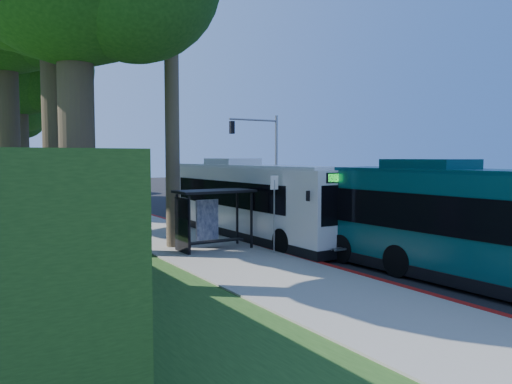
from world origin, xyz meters
TOP-DOWN VIEW (x-y plane):
  - ground at (0.00, 0.00)m, footprint 140.00×140.00m
  - sidewalk at (-7.30, 0.00)m, footprint 4.50×70.00m
  - red_curb at (-5.00, -4.00)m, footprint 0.25×30.00m
  - grass_verge at (-13.00, 5.00)m, footprint 8.00×70.00m
  - bus_shelter at (-7.26, -2.86)m, footprint 3.20×1.51m
  - stop_sign_pole at (-5.40, -5.00)m, footprint 0.35×0.06m
  - traffic_signal_pole at (3.78, 10.00)m, footprint 4.10×0.30m
  - tree_2 at (-11.89, 15.98)m, footprint 8.82×8.40m
  - tree_4 at (-11.40, 31.98)m, footprint 8.40×8.00m
  - tree_5 at (-10.41, 39.99)m, footprint 7.35×7.00m
  - white_bus at (-3.80, -0.76)m, footprint 2.92×12.87m
  - teal_bus at (-2.60, -12.15)m, footprint 3.15×12.92m
  - pickup at (0.57, 4.07)m, footprint 3.40×5.79m

SIDE VIEW (x-z plane):
  - ground at x=0.00m, z-range 0.00..0.00m
  - grass_verge at x=-13.00m, z-range 0.00..0.06m
  - sidewalk at x=-7.30m, z-range 0.00..0.12m
  - red_curb at x=-5.00m, z-range 0.00..0.13m
  - pickup at x=0.57m, z-range 0.00..1.51m
  - bus_shelter at x=-7.26m, z-range 0.53..3.08m
  - teal_bus at x=-2.60m, z-range -0.05..3.78m
  - white_bus at x=-3.80m, z-range -0.05..3.78m
  - stop_sign_pole at x=-5.40m, z-range 0.50..3.67m
  - traffic_signal_pole at x=3.78m, z-range 0.92..7.92m
  - tree_5 at x=-10.41m, z-range 2.53..15.39m
  - tree_4 at x=-11.40m, z-range 2.66..16.80m
  - tree_2 at x=-11.89m, z-range 2.92..18.04m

